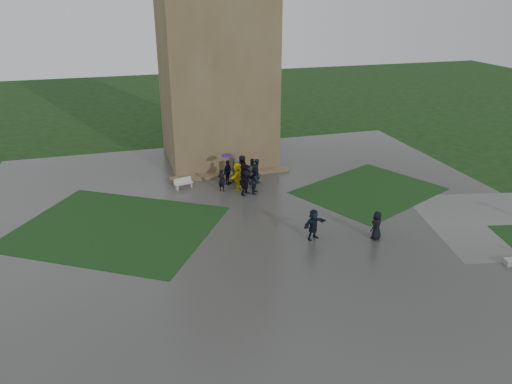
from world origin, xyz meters
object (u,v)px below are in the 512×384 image
object	(u,v)px
bench	(183,183)
tower	(215,45)
pedestrian_near	(377,225)
pedestrian_mid	(313,224)

from	to	relation	value
bench	tower	bearing A→B (deg)	42.46
tower	pedestrian_near	bearing A→B (deg)	-71.85
pedestrian_near	tower	bearing A→B (deg)	-99.57
pedestrian_mid	tower	bearing A→B (deg)	75.52
pedestrian_mid	pedestrian_near	size ratio (longest dim) A/B	1.08
tower	bench	distance (m)	11.11
pedestrian_mid	bench	bearing A→B (deg)	99.25
bench	pedestrian_mid	bearing A→B (deg)	-74.10
bench	pedestrian_mid	distance (m)	11.20
bench	pedestrian_mid	xyz separation A→B (m)	(5.80, -9.58, 0.49)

